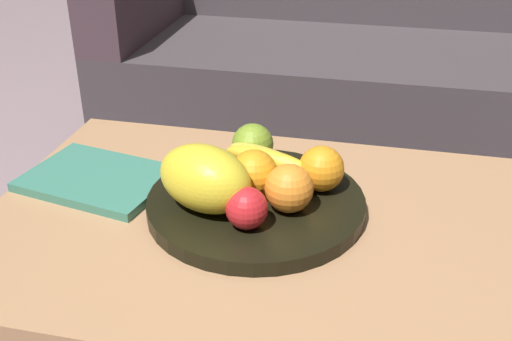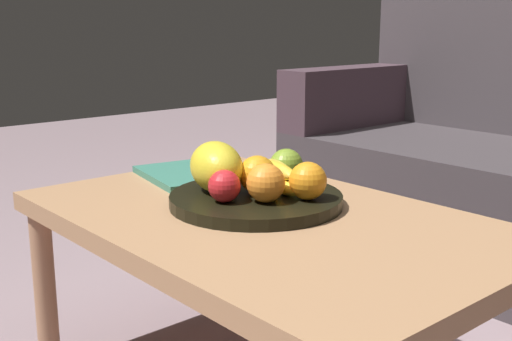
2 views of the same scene
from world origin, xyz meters
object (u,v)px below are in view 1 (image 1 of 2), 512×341
orange_front (254,173)px  apple_left (247,208)px  fruit_bowl (256,204)px  melon_large_front (205,178)px  orange_right (288,190)px  orange_left (321,169)px  couch (379,68)px  apple_front (253,144)px  coffee_table (287,246)px  banana_bunch (269,166)px  magazine (98,179)px

orange_front → apple_left: bearing=-83.6°
fruit_bowl → apple_left: (0.01, -0.09, 0.05)m
fruit_bowl → melon_large_front: melon_large_front is taller
orange_front → orange_right: (0.06, -0.04, -0.00)m
orange_left → fruit_bowl: bearing=-152.9°
couch → orange_front: 1.11m
orange_front → apple_left: size_ratio=1.21×
fruit_bowl → orange_right: (0.06, -0.03, 0.05)m
apple_front → coffee_table: bearing=-57.4°
banana_bunch → magazine: banana_bunch is taller
orange_front → orange_left: orange_front is taller
coffee_table → banana_bunch: (-0.05, 0.08, 0.10)m
orange_right → magazine: (-0.36, 0.06, -0.06)m
banana_bunch → apple_left: bearing=-92.0°
orange_front → banana_bunch: 0.05m
coffee_table → fruit_bowl: 0.09m
orange_left → orange_right: same height
fruit_bowl → melon_large_front: 0.11m
apple_front → banana_bunch: apple_front is taller
coffee_table → melon_large_front: 0.18m
couch → orange_front: size_ratio=21.49×
orange_right → magazine: 0.36m
coffee_table → apple_left: 0.13m
fruit_bowl → magazine: bearing=174.6°
orange_right → melon_large_front: bearing=-171.8°
orange_left → apple_left: bearing=-124.2°
coffee_table → magazine: bearing=171.5°
melon_large_front → orange_right: size_ratio=2.09×
orange_right → apple_front: 0.17m
couch → orange_left: bearing=-93.4°
orange_front → apple_front: 0.11m
orange_front → apple_front: (-0.03, 0.11, -0.00)m
fruit_bowl → magazine: size_ratio=1.44×
couch → banana_bunch: couch is taller
coffee_table → apple_front: size_ratio=13.26×
apple_front → melon_large_front: bearing=-102.9°
fruit_bowl → banana_bunch: banana_bunch is taller
fruit_bowl → orange_front: orange_front is taller
orange_right → banana_bunch: (-0.05, 0.08, -0.01)m
coffee_table → banana_bunch: 0.14m
orange_left → banana_bunch: bearing=177.8°
orange_front → magazine: orange_front is taller
fruit_bowl → magazine: 0.30m
orange_left → banana_bunch: (-0.09, 0.00, -0.01)m
coffee_table → fruit_bowl: (-0.06, 0.03, 0.06)m
orange_left → banana_bunch: size_ratio=0.44×
orange_right → banana_bunch: bearing=119.2°
orange_right → fruit_bowl: bearing=152.4°
coffee_table → apple_left: bearing=-130.7°
couch → banana_bunch: bearing=-98.3°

